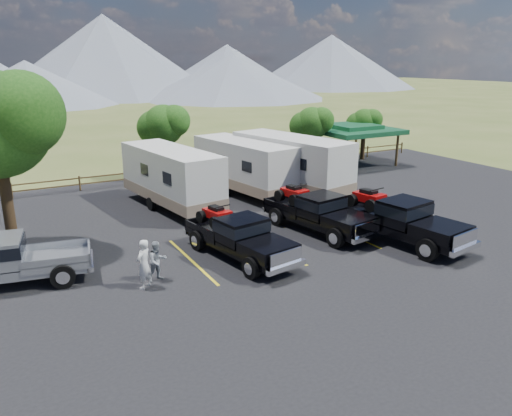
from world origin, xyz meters
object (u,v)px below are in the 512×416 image
pavilion (353,130)px  trailer_center (244,167)px  pickup_silver (6,261)px  person_b (157,261)px  person_a (144,264)px  rig_center (317,211)px  rig_left (238,236)px  rig_right (398,219)px  trailer_right (291,164)px  trailer_left (171,177)px

pavilion → trailer_center: bearing=-160.1°
pickup_silver → person_b: pickup_silver is taller
pickup_silver → person_a: size_ratio=3.43×
person_a → rig_center: bearing=157.1°
rig_left → person_a: 4.51m
pavilion → pickup_silver: (-25.91, -11.85, -1.78)m
person_a → person_b: size_ratio=1.20×
rig_right → trailer_right: (0.20, 9.63, 0.80)m
rig_center → person_b: 8.86m
trailer_right → person_b: size_ratio=6.57×
trailer_right → person_b: (-11.39, -8.49, -1.09)m
rig_center → trailer_left: trailer_left is taller
rig_left → pickup_silver: bearing=159.0°
rig_center → trailer_right: bearing=57.9°
trailer_center → rig_right: bearing=-86.8°
person_b → rig_center: bearing=1.5°
rig_center → trailer_right: 7.28m
pavilion → person_a: bearing=-145.8°
rig_right → rig_center: bearing=121.1°
trailer_left → trailer_right: bearing=-12.6°
rig_center → trailer_center: 8.02m
rig_left → trailer_center: 10.49m
rig_right → person_b: 11.25m
trailer_left → pickup_silver: size_ratio=1.52×
rig_center → trailer_left: 8.79m
rig_center → trailer_center: trailer_center is taller
rig_left → rig_center: (4.91, 1.19, 0.04)m
rig_right → trailer_center: size_ratio=0.72×
rig_right → person_b: size_ratio=4.43×
pavilion → rig_right: pavilion is taller
rig_right → pickup_silver: 16.63m
trailer_center → trailer_right: bearing=-35.4°
rig_center → rig_right: size_ratio=0.94×
pavilion → person_a: 26.00m
trailer_center → trailer_right: (2.63, -1.29, 0.13)m
trailer_left → trailer_right: (7.61, -0.57, 0.11)m
trailer_center → pavilion: bearing=10.6°
rig_left → trailer_left: bearing=79.7°
rig_right → person_b: bearing=164.6°
trailer_left → person_a: (-4.43, -9.46, -0.83)m
rig_right → pickup_silver: rig_right is taller
rig_center → pickup_silver: 13.77m
rig_left → trailer_center: trailer_center is taller
trailer_right → pickup_silver: (-16.48, -6.19, -0.91)m
trailer_center → person_b: (-8.77, -9.78, -0.96)m
trailer_center → trailer_left: bearing=178.9°
rig_center → rig_right: rig_right is taller
trailer_center → person_b: size_ratio=6.15×
rig_right → pickup_silver: bearing=158.4°
rig_left → rig_center: size_ratio=0.96×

